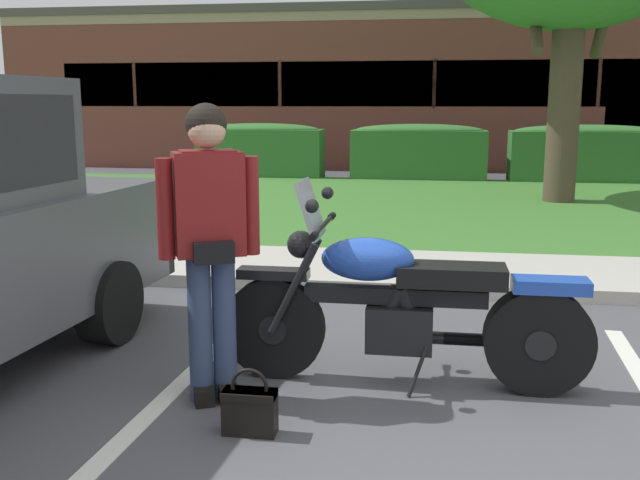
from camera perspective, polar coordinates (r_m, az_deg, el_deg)
The scene contains 12 objects.
ground_plane at distance 3.58m, azimuth 10.74°, elevation -17.90°, with size 140.00×140.00×0.00m, color #4C4C51.
curb_strip at distance 6.60m, azimuth 9.84°, elevation -3.82°, with size 60.00×0.20×0.12m, color #B7B2A8.
concrete_walk at distance 7.43m, azimuth 9.72°, elevation -2.33°, with size 60.00×1.50×0.08m, color #B7B2A8.
grass_lawn at distance 12.08m, azimuth 9.39°, elevation 2.68°, with size 60.00×7.96×0.06m, color #3D752D.
stall_stripe_0 at distance 4.05m, azimuth -14.77°, elevation -14.47°, with size 0.12×4.40×0.01m, color silver.
motorcycle at distance 4.42m, azimuth 7.60°, elevation -5.30°, with size 2.24×0.82×1.26m.
rider_person at distance 4.11m, azimuth -8.68°, elevation 0.65°, with size 0.53×0.39×1.70m.
handbag at distance 3.89m, azimuth -5.55°, elevation -12.98°, with size 0.28×0.13×0.36m.
hedge_left at distance 16.57m, azimuth -4.69°, elevation 7.12°, with size 2.82×0.90×1.24m.
hedge_center_left at distance 16.12m, azimuth 7.75°, elevation 6.96°, with size 2.92×0.90×1.24m.
hedge_center_right at distance 16.45m, azimuth 20.27°, elevation 6.47°, with size 3.21×0.90×1.24m.
brick_building at distance 22.66m, azimuth 8.95°, elevation 11.56°, with size 22.77×9.05×4.10m.
Camera 1 is at (-0.16, -3.14, 1.71)m, focal length 40.67 mm.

